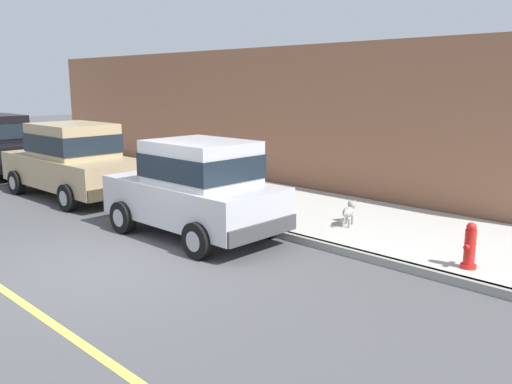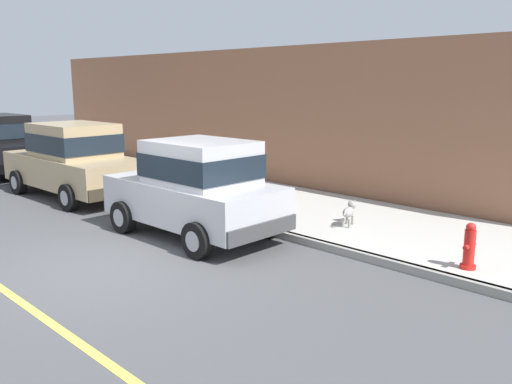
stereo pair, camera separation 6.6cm
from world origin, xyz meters
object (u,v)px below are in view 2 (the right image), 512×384
(dog_grey, at_px, (349,211))
(car_tan_sedan, at_px, (74,159))
(car_silver_hatchback, at_px, (196,187))
(fire_hydrant, at_px, (469,247))

(dog_grey, bearing_deg, car_tan_sedan, 107.70)
(car_silver_hatchback, distance_m, dog_grey, 3.08)
(car_tan_sedan, relative_size, dog_grey, 6.40)
(car_tan_sedan, height_order, dog_grey, car_tan_sedan)
(dog_grey, bearing_deg, car_silver_hatchback, 140.37)
(dog_grey, distance_m, fire_hydrant, 2.90)
(car_tan_sedan, distance_m, fire_hydrant, 9.95)
(car_tan_sedan, bearing_deg, dog_grey, -72.30)
(car_tan_sedan, bearing_deg, fire_hydrant, -81.70)
(fire_hydrant, bearing_deg, car_silver_hatchback, 107.83)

